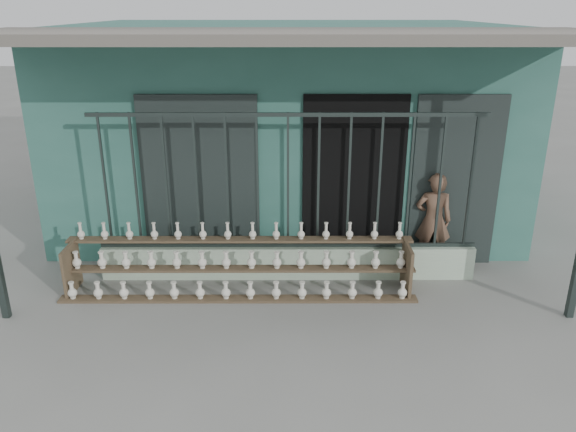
{
  "coord_description": "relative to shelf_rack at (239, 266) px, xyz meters",
  "views": [
    {
      "loc": [
        -0.01,
        -5.59,
        3.47
      ],
      "look_at": [
        0.0,
        1.0,
        1.0
      ],
      "focal_mm": 35.0,
      "sensor_mm": 36.0,
      "label": 1
    }
  ],
  "objects": [
    {
      "name": "shelf_rack",
      "position": [
        0.0,
        0.0,
        0.0
      ],
      "size": [
        4.5,
        0.68,
        0.85
      ],
      "color": "brown",
      "rests_on": "ground"
    },
    {
      "name": "security_fence",
      "position": [
        0.63,
        0.42,
        0.98
      ],
      "size": [
        5.0,
        0.04,
        1.8
      ],
      "color": "#283330",
      "rests_on": "parapet_wall"
    },
    {
      "name": "elderly_woman",
      "position": [
        2.64,
        0.78,
        0.32
      ],
      "size": [
        0.54,
        0.39,
        1.37
      ],
      "primitive_type": "imported",
      "rotation": [
        0.0,
        0.0,
        3.0
      ],
      "color": "brown",
      "rests_on": "ground"
    },
    {
      "name": "workshop_building",
      "position": [
        0.63,
        3.35,
        1.26
      ],
      "size": [
        7.4,
        6.6,
        3.21
      ],
      "color": "#2F6356",
      "rests_on": "ground"
    },
    {
      "name": "parapet_wall",
      "position": [
        0.63,
        0.42,
        -0.14
      ],
      "size": [
        5.0,
        0.2,
        0.45
      ],
      "primitive_type": "cube",
      "color": "#B0C9AC",
      "rests_on": "ground"
    },
    {
      "name": "ground",
      "position": [
        0.63,
        -0.88,
        -0.36
      ],
      "size": [
        60.0,
        60.0,
        0.0
      ],
      "primitive_type": "plane",
      "color": "slate"
    }
  ]
}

